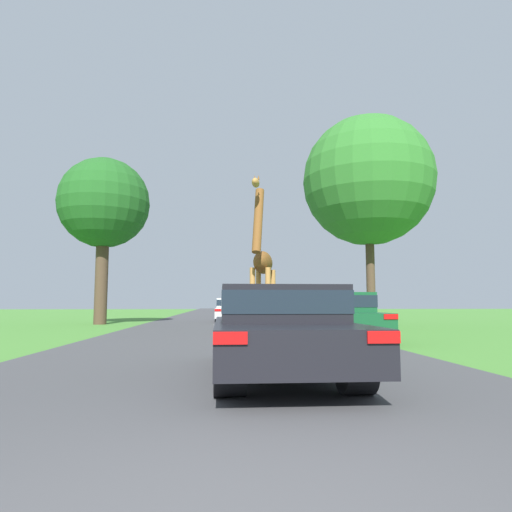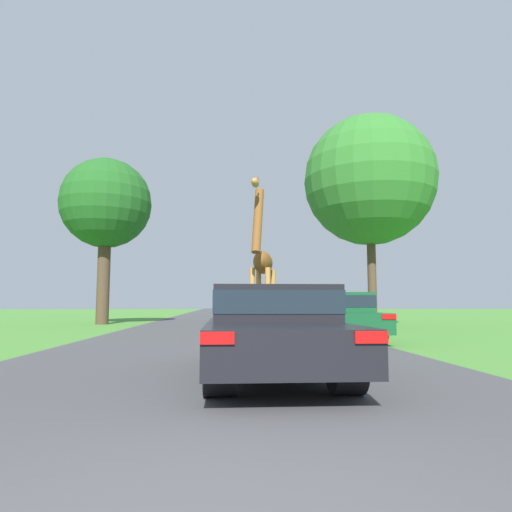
% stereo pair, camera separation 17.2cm
% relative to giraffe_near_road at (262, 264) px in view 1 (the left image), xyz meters
% --- Properties ---
extents(road, '(8.06, 120.00, 0.00)m').
position_rel_giraffe_near_road_xyz_m(road, '(-1.35, 15.99, -2.42)').
color(road, '#424244').
rests_on(road, ground).
extents(giraffe_near_road, '(1.10, 2.66, 5.32)m').
position_rel_giraffe_near_road_xyz_m(giraffe_near_road, '(0.00, 0.00, 0.00)').
color(giraffe_near_road, '#B77F3D').
rests_on(giraffe_near_road, ground).
extents(car_lead_maroon, '(1.84, 4.53, 1.30)m').
position_rel_giraffe_near_road_xyz_m(car_lead_maroon, '(-0.61, -9.22, -1.71)').
color(car_lead_maroon, black).
rests_on(car_lead_maroon, ground).
extents(car_queue_right, '(1.86, 4.33, 1.33)m').
position_rel_giraffe_near_road_xyz_m(car_queue_right, '(-0.82, 10.46, -1.72)').
color(car_queue_right, silver).
rests_on(car_queue_right, ground).
extents(car_queue_left, '(1.97, 4.21, 1.36)m').
position_rel_giraffe_near_road_xyz_m(car_queue_left, '(1.84, -3.03, -1.69)').
color(car_queue_left, '#144C28').
rests_on(car_queue_left, ground).
extents(tree_left_edge, '(5.97, 5.97, 9.66)m').
position_rel_giraffe_near_road_xyz_m(tree_left_edge, '(5.29, 4.13, 4.24)').
color(tree_left_edge, '#4C3828').
rests_on(tree_left_edge, ground).
extents(tree_centre_back, '(4.62, 4.62, 8.51)m').
position_rel_giraffe_near_road_xyz_m(tree_centre_back, '(-7.47, 7.66, 3.70)').
color(tree_centre_back, '#4C3828').
rests_on(tree_centre_back, ground).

